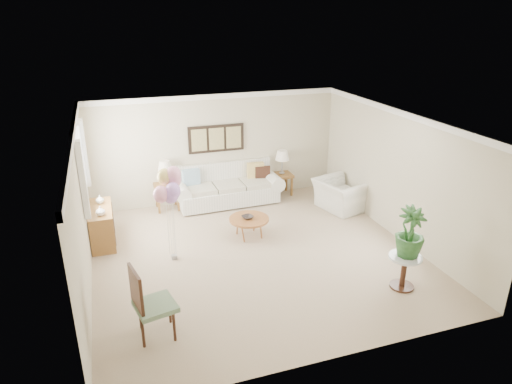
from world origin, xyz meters
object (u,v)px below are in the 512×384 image
sofa (227,188)px  balloon_cluster (169,186)px  accent_chair (149,302)px  armchair (340,195)px  coffee_table (249,220)px

sofa → balloon_cluster: balloon_cluster is taller
sofa → accent_chair: bearing=-117.7°
sofa → armchair: (2.41, -1.24, -0.03)m
sofa → coffee_table: bearing=-91.5°
accent_chair → armchair: bearing=34.0°
sofa → accent_chair: size_ratio=2.39×
coffee_table → accent_chair: (-2.28, -2.52, 0.19)m
sofa → balloon_cluster: bearing=-125.4°
sofa → accent_chair: (-2.33, -4.43, 0.19)m
sofa → coffee_table: (-0.05, -1.91, 0.00)m
armchair → sofa: bearing=49.1°
sofa → accent_chair: accent_chair is taller
armchair → balloon_cluster: 4.37m
armchair → balloon_cluster: size_ratio=0.60×
sofa → balloon_cluster: size_ratio=1.46×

